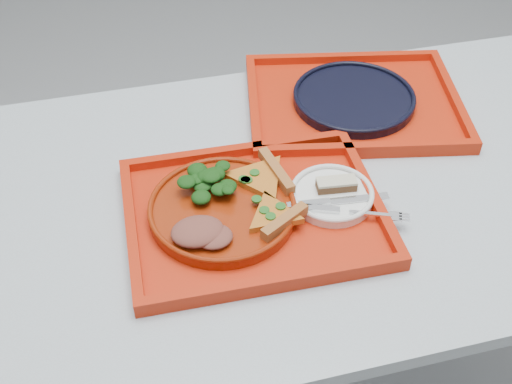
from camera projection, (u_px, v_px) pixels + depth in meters
ground at (306, 384)px, 1.74m from camera, size 10.00×10.00×0.00m
table at (325, 207)px, 1.27m from camera, size 1.60×0.80×0.75m
tray_main at (254, 215)px, 1.14m from camera, size 0.46×0.36×0.01m
tray_far at (353, 105)px, 1.39m from camera, size 0.51×0.43×0.01m
dinner_plate at (222, 211)px, 1.13m from camera, size 0.26×0.26×0.02m
side_plate at (332, 196)px, 1.16m from camera, size 0.15×0.15×0.01m
navy_plate at (354, 99)px, 1.38m from camera, size 0.26×0.26×0.02m
pizza_slice_a at (273, 213)px, 1.10m from camera, size 0.14×0.15×0.02m
pizza_slice_b at (259, 176)px, 1.17m from camera, size 0.16×0.14×0.02m
salad_heap at (206, 182)px, 1.14m from camera, size 0.09×0.08×0.04m
meat_portion at (197, 231)px, 1.06m from camera, size 0.09×0.07×0.03m
dessert_bar at (336, 184)px, 1.16m from camera, size 0.07×0.04×0.02m
knife at (338, 200)px, 1.14m from camera, size 0.19×0.03×0.01m
fork at (348, 211)px, 1.12m from camera, size 0.18×0.09×0.01m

